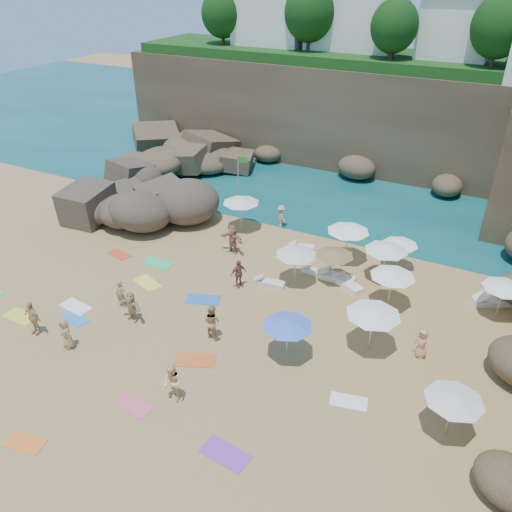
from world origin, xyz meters
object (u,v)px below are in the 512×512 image
at_px(rock_outcrop, 142,213).
at_px(parasol_1, 348,228).
at_px(flag_pole, 240,174).
at_px(person_stand_2, 281,216).
at_px(person_stand_1, 212,322).
at_px(lounger_0, 315,272).
at_px(person_stand_3, 238,274).
at_px(person_stand_5, 232,239).
at_px(parasol_0, 241,200).
at_px(parasol_2, 387,248).
at_px(person_stand_4, 422,343).

bearing_deg(rock_outcrop, parasol_1, 1.30).
distance_m(flag_pole, parasol_1, 9.79).
bearing_deg(person_stand_2, person_stand_1, 137.94).
xyz_separation_m(lounger_0, person_stand_2, (-4.09, 4.35, 0.64)).
xyz_separation_m(flag_pole, person_stand_3, (4.81, -8.94, -1.64)).
distance_m(person_stand_3, person_stand_5, 3.67).
relative_size(parasol_0, parasol_2, 1.02).
relative_size(parasol_0, person_stand_5, 1.30).
xyz_separation_m(person_stand_2, person_stand_5, (-1.18, -4.38, 0.14)).
height_order(rock_outcrop, parasol_0, parasol_0).
distance_m(parasol_1, person_stand_1, 10.08).
xyz_separation_m(parasol_2, person_stand_2, (-7.58, 3.19, -1.24)).
distance_m(flag_pole, lounger_0, 10.20).
xyz_separation_m(person_stand_2, person_stand_4, (10.69, -8.57, -0.03)).
relative_size(lounger_0, person_stand_2, 1.01).
relative_size(rock_outcrop, parasol_0, 3.43).
bearing_deg(parasol_1, person_stand_5, -160.84).
bearing_deg(rock_outcrop, person_stand_4, -16.67).
bearing_deg(person_stand_5, rock_outcrop, 176.29).
relative_size(lounger_0, person_stand_1, 0.87).
bearing_deg(parasol_2, lounger_0, -161.66).
xyz_separation_m(rock_outcrop, person_stand_5, (8.35, -1.87, 0.90)).
height_order(rock_outcrop, person_stand_3, same).
distance_m(person_stand_1, person_stand_3, 4.31).
height_order(parasol_0, person_stand_2, parasol_0).
distance_m(person_stand_1, person_stand_2, 11.76).
bearing_deg(flag_pole, person_stand_5, -65.21).
bearing_deg(person_stand_5, person_stand_4, -10.56).
distance_m(rock_outcrop, person_stand_3, 11.55).
bearing_deg(person_stand_1, person_stand_3, -71.42).
xyz_separation_m(flag_pole, parasol_1, (9.05, -3.72, -0.34)).
relative_size(parasol_1, person_stand_3, 1.50).
bearing_deg(person_stand_3, lounger_0, -17.69).
bearing_deg(parasol_2, flag_pole, 157.69).
bearing_deg(flag_pole, parasol_0, -59.95).
relative_size(parasol_0, person_stand_4, 1.62).
bearing_deg(person_stand_2, flag_pole, 17.65).
height_order(rock_outcrop, person_stand_4, rock_outcrop).
bearing_deg(parasol_2, person_stand_3, -147.73).
bearing_deg(person_stand_2, person_stand_4, -179.69).
height_order(parasol_2, person_stand_1, parasol_2).
xyz_separation_m(parasol_2, person_stand_5, (-8.77, -1.19, -1.10)).
distance_m(flag_pole, person_stand_1, 14.43).
bearing_deg(person_stand_2, parasol_0, 73.26).
bearing_deg(person_stand_5, person_stand_3, -46.68).
height_order(rock_outcrop, parasol_1, parasol_1).
height_order(rock_outcrop, person_stand_1, person_stand_1).
bearing_deg(lounger_0, person_stand_1, -103.69).
xyz_separation_m(parasol_1, person_stand_3, (-4.25, -5.23, -1.30)).
height_order(parasol_0, lounger_0, parasol_0).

